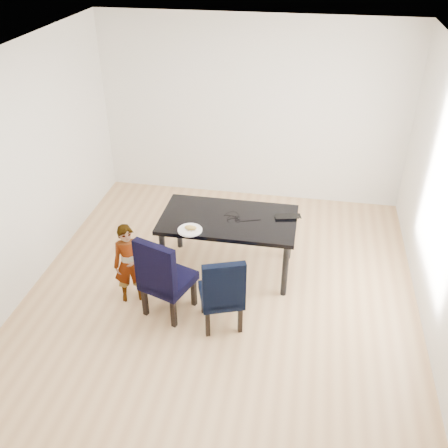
% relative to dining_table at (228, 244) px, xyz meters
% --- Properties ---
extents(floor, '(4.50, 5.00, 0.01)m').
position_rel_dining_table_xyz_m(floor, '(0.00, -0.50, -0.38)').
color(floor, tan).
rests_on(floor, ground).
extents(ceiling, '(4.50, 5.00, 0.01)m').
position_rel_dining_table_xyz_m(ceiling, '(0.00, -0.50, 2.33)').
color(ceiling, white).
rests_on(ceiling, wall_back).
extents(wall_back, '(4.50, 0.01, 2.70)m').
position_rel_dining_table_xyz_m(wall_back, '(0.00, 2.00, 0.98)').
color(wall_back, white).
rests_on(wall_back, ground).
extents(wall_front, '(4.50, 0.01, 2.70)m').
position_rel_dining_table_xyz_m(wall_front, '(0.00, -3.00, 0.98)').
color(wall_front, white).
rests_on(wall_front, ground).
extents(wall_left, '(0.01, 5.00, 2.70)m').
position_rel_dining_table_xyz_m(wall_left, '(-2.25, -0.50, 0.98)').
color(wall_left, silver).
rests_on(wall_left, ground).
extents(dining_table, '(1.60, 0.90, 0.75)m').
position_rel_dining_table_xyz_m(dining_table, '(0.00, 0.00, 0.00)').
color(dining_table, black).
rests_on(dining_table, floor).
extents(chair_left, '(0.62, 0.63, 1.00)m').
position_rel_dining_table_xyz_m(chair_left, '(-0.51, -0.86, 0.13)').
color(chair_left, black).
rests_on(chair_left, floor).
extents(chair_right, '(0.57, 0.58, 0.91)m').
position_rel_dining_table_xyz_m(chair_right, '(0.09, -0.95, 0.08)').
color(chair_right, black).
rests_on(chair_right, floor).
extents(child, '(0.42, 0.36, 0.98)m').
position_rel_dining_table_xyz_m(child, '(-0.99, -0.74, 0.11)').
color(child, orange).
rests_on(child, floor).
extents(plate, '(0.29, 0.29, 0.02)m').
position_rel_dining_table_xyz_m(plate, '(-0.38, -0.35, 0.38)').
color(plate, white).
rests_on(plate, dining_table).
extents(sandwich, '(0.15, 0.10, 0.06)m').
position_rel_dining_table_xyz_m(sandwich, '(-0.37, -0.36, 0.42)').
color(sandwich, '#BE9544').
rests_on(sandwich, plate).
extents(laptop, '(0.34, 0.26, 0.02)m').
position_rel_dining_table_xyz_m(laptop, '(0.68, 0.17, 0.39)').
color(laptop, black).
rests_on(laptop, dining_table).
extents(cable_tangle, '(0.20, 0.20, 0.01)m').
position_rel_dining_table_xyz_m(cable_tangle, '(0.07, -0.04, 0.38)').
color(cable_tangle, black).
rests_on(cable_tangle, dining_table).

